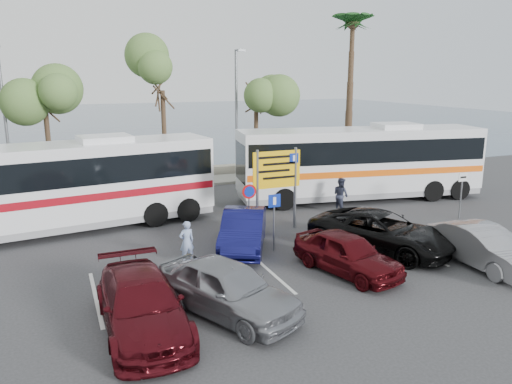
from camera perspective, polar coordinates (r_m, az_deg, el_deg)
name	(u,v)px	position (r m, az deg, el deg)	size (l,w,h in m)	color
ground	(287,256)	(18.96, 3.60, -7.36)	(120.00, 120.00, 0.00)	#2E2E30
kerb_strip	(190,182)	(31.62, -7.55, 1.13)	(44.00, 2.40, 0.15)	gray
seawall	(182,173)	(33.48, -8.45, 2.18)	(48.00, 0.80, 0.60)	#A79F85
sea	(108,121)	(76.61, -16.60, 7.77)	(140.00, 140.00, 0.00)	#415168
tree_left	(43,87)	(29.92, -23.15, 10.97)	(3.20, 3.20, 7.20)	#382619
tree_mid	(162,75)	(30.58, -10.72, 13.04)	(3.20, 3.20, 8.00)	#382619
tree_right	(256,83)	(32.36, 0.01, 12.40)	(3.20, 3.20, 7.40)	#382619
palm_tree	(353,25)	(35.76, 11.00, 18.19)	(4.80, 4.80, 11.20)	#382619
street_lamp_left	(5,115)	(29.59, -26.80, 7.86)	(0.45, 1.15, 8.01)	slate
street_lamp_right	(237,109)	(31.43, -2.21, 9.50)	(0.45, 1.15, 8.01)	slate
direction_sign	(277,176)	(21.48, 2.38, 1.88)	(2.20, 0.12, 3.60)	slate
sign_no_stop	(249,203)	(20.33, -0.79, -1.24)	(0.60, 0.08, 2.35)	slate
sign_parking	(274,214)	(19.09, 2.09, -2.55)	(0.50, 0.07, 2.25)	slate
sign_taxi	(462,189)	(25.33, 22.45, 0.30)	(0.50, 0.07, 2.20)	slate
lane_markings	(271,270)	(17.66, 1.67, -8.92)	(12.02, 4.20, 0.01)	silver
coach_bus_left	(62,189)	(22.92, -21.31, 0.31)	(13.31, 4.47, 4.07)	white
coach_bus_right	(360,165)	(27.58, 11.82, 3.06)	(13.49, 5.00, 4.12)	white
car_silver_a	(227,288)	(14.38, -3.30, -10.90)	(1.87, 4.66, 1.59)	gray
car_blue	(243,230)	(19.56, -1.47, -4.35)	(1.59, 4.56, 1.50)	#0F104A
car_maroon	(142,304)	(13.89, -12.92, -12.41)	(2.06, 5.07, 1.47)	#470B12
car_red	(347,253)	(17.48, 10.38, -6.90)	(1.67, 4.16, 1.42)	#470A0E
suv_black	(381,232)	(19.86, 14.08, -4.44)	(2.55, 5.52, 1.54)	black
car_silver_b	(483,247)	(19.52, 24.52, -5.71)	(1.54, 4.40, 1.45)	gray
pedestrian_near	(187,242)	(18.31, -7.93, -5.64)	(0.57, 0.37, 1.55)	#899DC8
pedestrian_far	(341,195)	(24.97, 9.66, -0.34)	(0.85, 0.66, 1.75)	#303448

